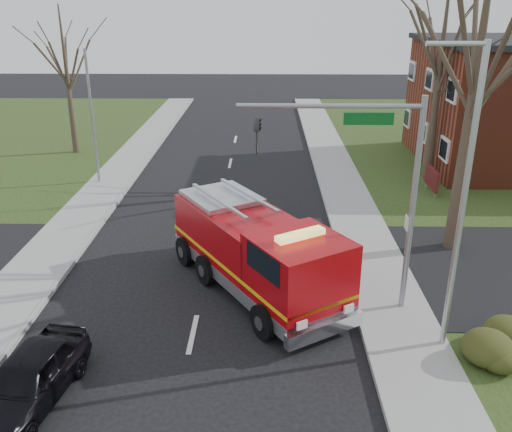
{
  "coord_description": "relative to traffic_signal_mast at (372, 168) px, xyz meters",
  "views": [
    {
      "loc": [
        2.12,
        -13.57,
        9.25
      ],
      "look_at": [
        1.8,
        4.48,
        2.0
      ],
      "focal_mm": 38.0,
      "sensor_mm": 36.0,
      "label": 1
    }
  ],
  "objects": [
    {
      "name": "ground",
      "position": [
        -5.21,
        -1.5,
        -4.71
      ],
      "size": [
        120.0,
        120.0,
        0.0
      ],
      "primitive_type": "plane",
      "color": "black",
      "rests_on": "ground"
    },
    {
      "name": "sidewalk_right",
      "position": [
        0.99,
        -1.5,
        -4.63
      ],
      "size": [
        2.4,
        80.0,
        0.15
      ],
      "primitive_type": "cube",
      "color": "gray",
      "rests_on": "ground"
    },
    {
      "name": "health_center_sign",
      "position": [
        5.29,
        11.0,
        -3.83
      ],
      "size": [
        0.12,
        2.0,
        1.4
      ],
      "color": "#511316",
      "rests_on": "ground"
    },
    {
      "name": "bare_tree_near",
      "position": [
        4.29,
        4.5,
        2.71
      ],
      "size": [
        6.0,
        6.0,
        12.0
      ],
      "color": "#34291F",
      "rests_on": "ground"
    },
    {
      "name": "bare_tree_far",
      "position": [
        5.79,
        13.5,
        1.78
      ],
      "size": [
        5.25,
        5.25,
        10.5
      ],
      "color": "#34291F",
      "rests_on": "ground"
    },
    {
      "name": "bare_tree_left",
      "position": [
        -15.21,
        18.5,
        0.86
      ],
      "size": [
        4.5,
        4.5,
        9.0
      ],
      "color": "#34291F",
      "rests_on": "ground"
    },
    {
      "name": "traffic_signal_mast",
      "position": [
        0.0,
        0.0,
        0.0
      ],
      "size": [
        5.29,
        0.18,
        6.8
      ],
      "color": "gray",
      "rests_on": "ground"
    },
    {
      "name": "streetlight_pole",
      "position": [
        1.93,
        -2.0,
        -0.16
      ],
      "size": [
        1.48,
        0.16,
        8.4
      ],
      "color": "#B7BABF",
      "rests_on": "ground"
    },
    {
      "name": "utility_pole_far",
      "position": [
        -12.01,
        12.5,
        -1.21
      ],
      "size": [
        0.14,
        0.14,
        7.0
      ],
      "primitive_type": "cylinder",
      "color": "gray",
      "rests_on": "ground"
    },
    {
      "name": "fire_engine",
      "position": [
        -3.34,
        1.16,
        -3.32
      ],
      "size": [
        6.21,
        7.8,
        3.06
      ],
      "rotation": [
        0.0,
        0.0,
        0.56
      ],
      "color": "#9C070C",
      "rests_on": "ground"
    },
    {
      "name": "parked_car_maroon",
      "position": [
        -8.81,
        -4.45,
        -4.03
      ],
      "size": [
        2.21,
        4.19,
        1.36
      ],
      "primitive_type": "imported",
      "rotation": [
        0.0,
        0.0,
        -0.16
      ],
      "color": "black",
      "rests_on": "ground"
    }
  ]
}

